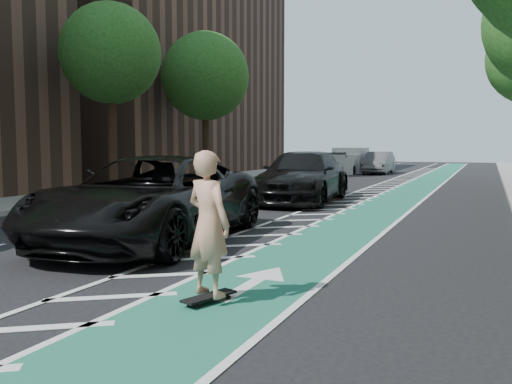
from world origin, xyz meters
The scene contains 19 objects.
ground centered at (0.00, 0.00, 0.00)m, with size 120.00×120.00×0.00m, color black.
bike_lane centered at (3.00, 10.00, 0.01)m, with size 2.00×90.00×0.01m, color #1B6150.
buffer_strip centered at (1.50, 10.00, 0.01)m, with size 1.40×90.00×0.01m, color silver.
sidewalk_left centered at (-9.50, 10.00, 0.07)m, with size 5.00×90.00×0.15m, color gray.
curb_right centered at (7.05, 10.00, 0.08)m, with size 0.12×90.00×0.16m, color gray.
curb_left centered at (-7.05, 10.00, 0.08)m, with size 0.12×90.00×0.16m, color gray.
building_left_far centered at (-17.50, 24.00, 9.00)m, with size 14.00×22.00×18.00m, color brown.
tree_l_c centered at (-7.90, 8.00, 5.77)m, with size 4.20×4.20×7.90m.
tree_l_d centered at (-7.90, 16.00, 5.77)m, with size 4.20×4.20×7.90m.
skateboard centered at (2.88, -3.90, 0.09)m, with size 0.49×0.87×0.11m.
skateboarder centered at (2.88, -3.90, 1.08)m, with size 0.71×0.46×1.94m, color tan.
suv_near centered at (-0.47, -0.27, 0.94)m, with size 3.13×6.78×1.88m, color black.
suv_far centered at (-0.11, 9.00, 0.94)m, with size 2.63×6.47×1.88m, color black.
car_silver centered at (-5.04, 22.16, 0.72)m, with size 1.70×4.22×1.44m, color #9A9BA0.
car_grey centered at (-1.20, 29.87, 0.81)m, with size 1.71×4.91×1.62m, color #535357.
box_truck centered at (-3.43, 29.97, 0.87)m, with size 2.15×4.60×1.90m.
barrel_a centered at (-3.40, 8.68, 0.43)m, with size 0.67×0.67×0.91m.
barrel_b centered at (-1.80, 11.49, 0.41)m, with size 0.64×0.64×0.88m.
barrel_c centered at (-3.65, 16.56, 0.38)m, with size 0.58×0.58×0.79m.
Camera 1 is at (6.28, -10.18, 2.13)m, focal length 38.00 mm.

